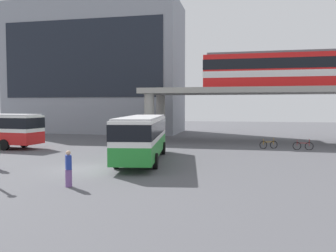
# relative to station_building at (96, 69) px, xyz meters

# --- Properties ---
(ground_plane) EXTENTS (120.00, 120.00, 0.00)m
(ground_plane) POSITION_rel_station_building_xyz_m (12.07, -19.97, -9.62)
(ground_plane) COLOR #515156
(station_building) EXTENTS (25.91, 10.54, 19.23)m
(station_building) POSITION_rel_station_building_xyz_m (0.00, 0.00, 0.00)
(station_building) COLOR gray
(station_building) RESTS_ON ground_plane
(elevated_platform) EXTENTS (33.29, 7.13, 5.93)m
(elevated_platform) POSITION_rel_station_building_xyz_m (27.41, -10.83, -4.44)
(elevated_platform) COLOR #9E9B93
(elevated_platform) RESTS_ON ground_plane
(train) EXTENTS (19.87, 2.96, 3.84)m
(train) POSITION_rel_station_building_xyz_m (27.58, -10.83, -1.72)
(train) COLOR red
(train) RESTS_ON elevated_platform
(bus_main) EXTENTS (4.08, 11.29, 3.22)m
(bus_main) POSITION_rel_station_building_xyz_m (14.79, -26.21, -7.63)
(bus_main) COLOR #268C33
(bus_main) RESTS_ON ground_plane
(bicycle_red) EXTENTS (1.79, 0.08, 1.04)m
(bicycle_red) POSITION_rel_station_building_xyz_m (27.29, -17.14, -9.26)
(bicycle_red) COLOR black
(bicycle_red) RESTS_ON ground_plane
(bicycle_orange) EXTENTS (1.68, 0.73, 1.04)m
(bicycle_orange) POSITION_rel_station_building_xyz_m (24.32, -16.76, -9.26)
(bicycle_orange) COLOR black
(bicycle_orange) RESTS_ON ground_plane
(pedestrian_walking_across) EXTENTS (0.44, 0.48, 1.79)m
(pedestrian_walking_across) POSITION_rel_station_building_xyz_m (13.45, -34.65, -8.77)
(pedestrian_walking_across) COLOR #724C8C
(pedestrian_walking_across) RESTS_ON ground_plane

